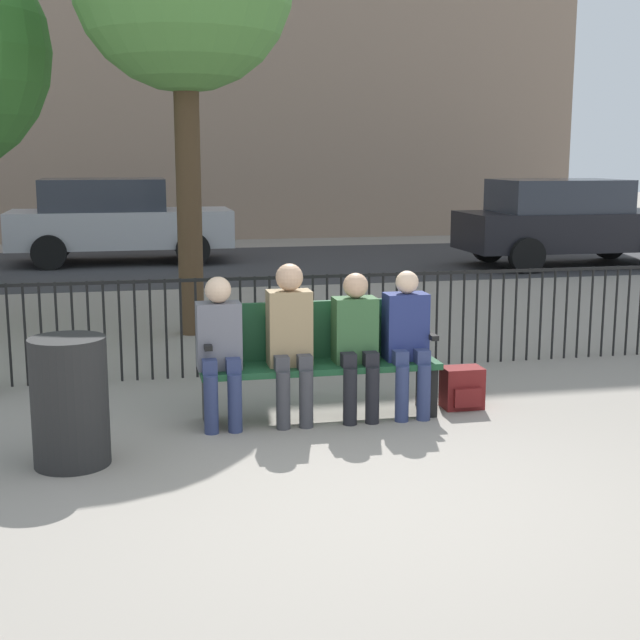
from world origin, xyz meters
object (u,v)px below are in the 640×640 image
Objects in this scene: seated_person_2 at (356,338)px; seated_person_3 at (407,336)px; seated_person_0 at (220,344)px; seated_person_1 at (290,335)px; trash_bin at (70,402)px; parked_car_1 at (568,221)px; backpack at (462,388)px; parked_car_0 at (116,219)px; park_bench at (318,355)px.

seated_person_3 is (0.42, 0.00, -0.00)m from seated_person_2.
seated_person_0 is 1.08m from seated_person_2.
trash_bin is at bearing -157.93° from seated_person_1.
backpack is at bearing -122.02° from parked_car_1.
parked_car_0 is at bearing 164.67° from parked_car_1.
seated_person_2 is (1.08, -0.00, -0.00)m from seated_person_0.
seated_person_3 reaches higher than trash_bin.
seated_person_1 is 1.56m from backpack.
seated_person_2 is at bearing -0.52° from seated_person_1.
seated_person_2 is at bearing -126.01° from parked_car_1.
seated_person_3 is at bearing 14.28° from trash_bin.
trash_bin is (-2.58, -0.66, -0.21)m from seated_person_3.
trash_bin is at bearing -157.22° from park_bench.
parked_car_1 is (6.87, 8.72, 0.14)m from seated_person_1.
parked_car_0 reaches higher than seated_person_2.
trash_bin is (-8.50, -9.38, -0.40)m from parked_car_1.
backpack is 0.08× the size of parked_car_1.
parked_car_0 is at bearing 104.86° from backpack.
park_bench is at bearing 177.72° from backpack.
seated_person_0 reaches higher than seated_person_2.
seated_person_0 is 1.50m from seated_person_3.
seated_person_1 reaches higher than trash_bin.
seated_person_3 is at bearing -10.60° from park_bench.
park_bench is 0.82m from seated_person_0.
seated_person_0 is 3.39× the size of backpack.
seated_person_0 is at bearing -177.63° from backpack.
seated_person_1 is 1.07× the size of seated_person_2.
parked_car_1 is 12.66m from trash_bin.
seated_person_0 is at bearing -130.39° from parked_car_1.
seated_person_1 is 1.07× the size of seated_person_3.
park_bench is at bearing 154.88° from seated_person_2.
park_bench is 1.63× the size of seated_person_3.
park_bench is 1.52× the size of seated_person_1.
seated_person_2 is 10.78m from parked_car_1.
seated_person_1 is at bearing 179.74° from seated_person_3.
seated_person_2 is (0.53, -0.00, -0.05)m from seated_person_1.
backpack is (2.02, 0.08, -0.49)m from seated_person_0.
seated_person_3 is 11.25m from parked_car_0.
seated_person_2 reaches higher than park_bench.
park_bench is at bearing 9.40° from seated_person_0.
seated_person_2 is at bearing -79.89° from parked_car_0.
park_bench is 11.00m from parked_car_0.
seated_person_0 is 0.28× the size of parked_car_1.
seated_person_0 is (-0.80, -0.13, 0.16)m from park_bench.
parked_car_0 and parked_car_1 have the same top height.
park_bench is at bearing -127.63° from parked_car_1.
seated_person_3 is 0.71m from backpack.
seated_person_1 is at bearing 179.48° from seated_person_2.
seated_person_0 is 1.28m from trash_bin.
seated_person_2 is 1.00× the size of seated_person_3.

